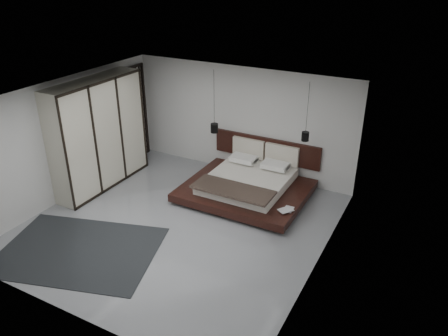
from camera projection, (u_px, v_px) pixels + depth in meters
The scene contains 14 objects.
floor at pixel (179, 224), 9.35m from camera, with size 6.00×6.00×0.00m, color gray.
ceiling at pixel (172, 98), 8.13m from camera, with size 6.00×6.00×0.00m, color white.
wall_back at pixel (241, 121), 11.13m from camera, with size 6.00×6.00×0.00m, color silver.
wall_front at pixel (61, 243), 6.35m from camera, with size 6.00×6.00×0.00m, color silver.
wall_left at pixel (67, 139), 10.01m from camera, with size 6.00×6.00×0.00m, color silver.
wall_right at pixel (322, 200), 7.47m from camera, with size 6.00×6.00×0.00m, color silver.
lattice_screen at pixel (136, 113), 11.98m from camera, with size 0.05×0.90×2.60m, color black.
bed at pixel (248, 183), 10.42m from camera, with size 2.83×2.41×1.09m.
book_lower at pixel (284, 208), 9.41m from camera, with size 0.20×0.27×0.03m, color #99724C.
book_upper at pixel (283, 208), 9.39m from camera, with size 0.22×0.30×0.02m, color #99724C.
pendant_left at pixel (214, 128), 10.82m from camera, with size 0.19×0.19×1.57m.
pendant_right at pixel (305, 136), 9.74m from camera, with size 0.17×0.17×1.35m.
wardrobe at pixel (99, 134), 10.48m from camera, with size 0.64×2.72×2.67m.
rug at pixel (79, 250), 8.50m from camera, with size 2.99×2.14×0.01m, color black.
Camera 1 is at (4.56, -6.52, 5.14)m, focal length 35.00 mm.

